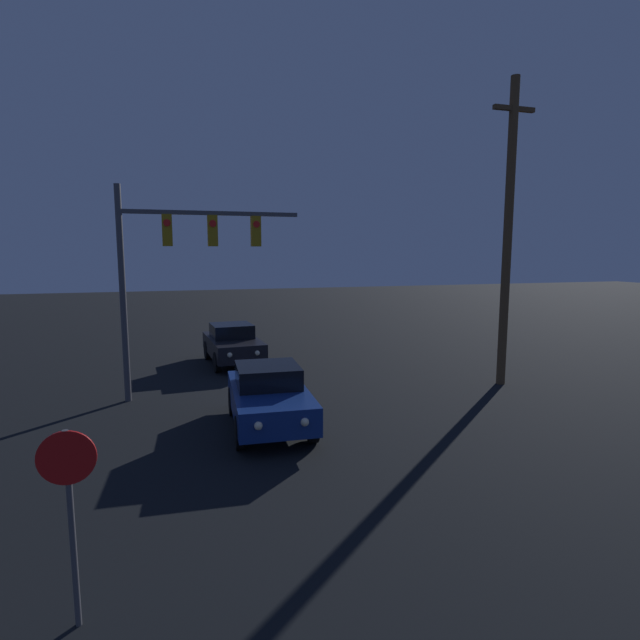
% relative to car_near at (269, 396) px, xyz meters
% --- Properties ---
extents(car_near, '(2.01, 4.06, 1.53)m').
position_rel_car_near_xyz_m(car_near, '(0.00, 0.00, 0.00)').
color(car_near, navy).
rests_on(car_near, ground_plane).
extents(car_far, '(2.05, 4.07, 1.53)m').
position_rel_car_near_xyz_m(car_far, '(0.02, 7.44, 0.00)').
color(car_far, black).
rests_on(car_far, ground_plane).
extents(traffic_signal_mast, '(5.19, 0.30, 6.17)m').
position_rel_car_near_xyz_m(traffic_signal_mast, '(-2.01, 3.34, 3.46)').
color(traffic_signal_mast, '#4C4C51').
rests_on(traffic_signal_mast, ground_plane).
extents(stop_sign, '(0.62, 0.07, 2.36)m').
position_rel_car_near_xyz_m(stop_sign, '(-3.40, -5.92, 0.83)').
color(stop_sign, '#4C4C51').
rests_on(stop_sign, ground_plane).
extents(utility_pole, '(1.45, 0.28, 9.64)m').
position_rel_car_near_xyz_m(utility_pole, '(8.10, 1.85, 4.17)').
color(utility_pole, brown).
rests_on(utility_pole, ground_plane).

